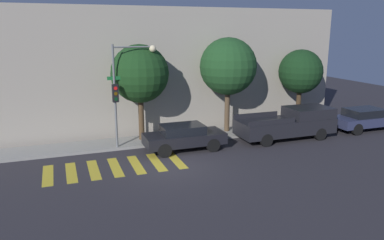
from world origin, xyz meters
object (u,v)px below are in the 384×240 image
at_px(sedan_middle, 365,118).
at_px(tree_near_corner, 140,74).
at_px(pickup_truck, 290,123).
at_px(traffic_light_pole, 124,83).
at_px(tree_midblock, 228,67).
at_px(sedan_near_corner, 184,137).
at_px(tree_far_end, 301,72).

distance_m(sedan_middle, tree_near_corner, 14.29).
relative_size(pickup_truck, tree_near_corner, 1.05).
xyz_separation_m(traffic_light_pole, tree_midblock, (6.34, 1.05, 0.52)).
relative_size(traffic_light_pole, tree_near_corner, 1.01).
distance_m(sedan_near_corner, pickup_truck, 6.49).
relative_size(sedan_middle, tree_far_end, 0.87).
distance_m(tree_midblock, tree_far_end, 5.15).
height_order(sedan_middle, tree_midblock, tree_midblock).
xyz_separation_m(traffic_light_pole, sedan_middle, (14.82, -1.27, -2.80)).
bearing_deg(tree_near_corner, traffic_light_pole, -135.16).
bearing_deg(tree_midblock, pickup_truck, -38.30).
relative_size(tree_midblock, tree_far_end, 1.16).
relative_size(sedan_near_corner, sedan_middle, 0.97).
xyz_separation_m(tree_near_corner, tree_midblock, (5.29, 0.00, 0.23)).
bearing_deg(tree_far_end, tree_midblock, 180.00).
xyz_separation_m(sedan_near_corner, tree_far_end, (8.68, 2.32, 2.82)).
xyz_separation_m(sedan_middle, tree_midblock, (-8.47, 2.32, 3.31)).
height_order(traffic_light_pole, sedan_near_corner, traffic_light_pole).
distance_m(traffic_light_pole, tree_far_end, 11.51).
bearing_deg(tree_far_end, sedan_middle, -34.68).
bearing_deg(sedan_near_corner, tree_near_corner, 126.85).
bearing_deg(traffic_light_pole, tree_near_corner, 44.84).
height_order(tree_midblock, tree_far_end, tree_midblock).
height_order(tree_near_corner, tree_far_end, tree_near_corner).
distance_m(sedan_near_corner, tree_far_end, 9.41).
height_order(sedan_near_corner, tree_near_corner, tree_near_corner).
xyz_separation_m(sedan_middle, tree_far_end, (-3.35, 2.32, 2.81)).
distance_m(pickup_truck, tree_near_corner, 9.03).
xyz_separation_m(pickup_truck, sedan_middle, (5.54, -0.00, -0.17)).
bearing_deg(tree_midblock, tree_far_end, 0.00).
bearing_deg(sedan_middle, pickup_truck, 180.00).
bearing_deg(pickup_truck, sedan_near_corner, 180.00).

